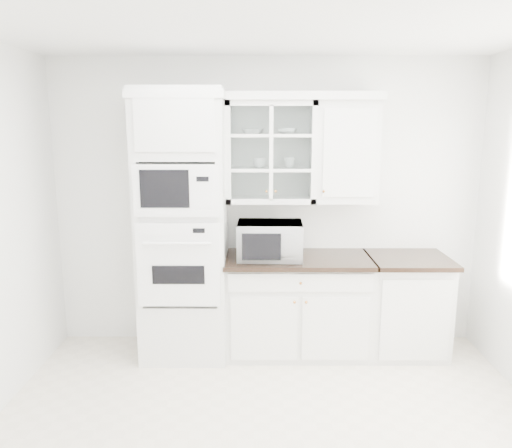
{
  "coord_description": "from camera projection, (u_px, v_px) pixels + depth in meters",
  "views": [
    {
      "loc": [
        -0.08,
        -2.92,
        2.11
      ],
      "look_at": [
        -0.1,
        1.05,
        1.3
      ],
      "focal_mm": 35.0,
      "sensor_mm": 36.0,
      "label": 1
    }
  ],
  "objects": [
    {
      "name": "bowl_b",
      "position": [
        287.0,
        131.0,
        4.43
      ],
      "size": [
        0.19,
        0.19,
        0.05
      ],
      "primitive_type": "imported",
      "rotation": [
        0.0,
        0.0,
        -0.13
      ],
      "color": "white",
      "rests_on": "upper_cabinet_glass"
    },
    {
      "name": "extra_base_cabinet",
      "position": [
        405.0,
        304.0,
        4.61
      ],
      "size": [
        0.72,
        0.67,
        0.92
      ],
      "color": "silver",
      "rests_on": "ground"
    },
    {
      "name": "cup_b",
      "position": [
        289.0,
        162.0,
        4.48
      ],
      "size": [
        0.12,
        0.12,
        0.1
      ],
      "primitive_type": "imported",
      "rotation": [
        0.0,
        0.0,
        0.15
      ],
      "color": "white",
      "rests_on": "upper_cabinet_glass"
    },
    {
      "name": "crown_molding",
      "position": [
        259.0,
        96.0,
        4.35
      ],
      "size": [
        2.14,
        0.38,
        0.07
      ],
      "primitive_type": "cube",
      "color": "white",
      "rests_on": "room_shell"
    },
    {
      "name": "upper_cabinet_solid",
      "position": [
        346.0,
        152.0,
        4.47
      ],
      "size": [
        0.55,
        0.33,
        0.9
      ],
      "primitive_type": "cube",
      "color": "silver",
      "rests_on": "room_shell"
    },
    {
      "name": "countertop_microwave",
      "position": [
        270.0,
        240.0,
        4.43
      ],
      "size": [
        0.58,
        0.49,
        0.33
      ],
      "primitive_type": "imported",
      "rotation": [
        0.0,
        0.0,
        3.11
      ],
      "color": "white",
      "rests_on": "base_cabinet_run"
    },
    {
      "name": "base_cabinet_run",
      "position": [
        297.0,
        304.0,
        4.61
      ],
      "size": [
        1.32,
        0.67,
        0.92
      ],
      "color": "silver",
      "rests_on": "ground"
    },
    {
      "name": "cup_a",
      "position": [
        259.0,
        163.0,
        4.49
      ],
      "size": [
        0.13,
        0.13,
        0.09
      ],
      "primitive_type": "imported",
      "rotation": [
        0.0,
        0.0,
        -0.16
      ],
      "color": "white",
      "rests_on": "upper_cabinet_glass"
    },
    {
      "name": "oven_column",
      "position": [
        183.0,
        227.0,
        4.44
      ],
      "size": [
        0.76,
        0.68,
        2.4
      ],
      "color": "silver",
      "rests_on": "ground"
    },
    {
      "name": "bowl_a",
      "position": [
        253.0,
        131.0,
        4.43
      ],
      "size": [
        0.22,
        0.22,
        0.05
      ],
      "primitive_type": "imported",
      "rotation": [
        0.0,
        0.0,
        -0.13
      ],
      "color": "white",
      "rests_on": "upper_cabinet_glass"
    },
    {
      "name": "ground",
      "position": [
        270.0,
        448.0,
        3.29
      ],
      "size": [
        4.0,
        3.5,
        0.01
      ],
      "primitive_type": "cube",
      "color": "beige",
      "rests_on": "ground"
    },
    {
      "name": "room_shell",
      "position": [
        270.0,
        173.0,
        3.35
      ],
      "size": [
        4.0,
        3.5,
        2.7
      ],
      "color": "white",
      "rests_on": "ground"
    },
    {
      "name": "upper_cabinet_glass",
      "position": [
        271.0,
        152.0,
        4.47
      ],
      "size": [
        0.8,
        0.33,
        0.9
      ],
      "color": "silver",
      "rests_on": "room_shell"
    }
  ]
}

